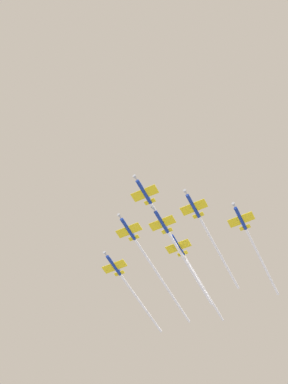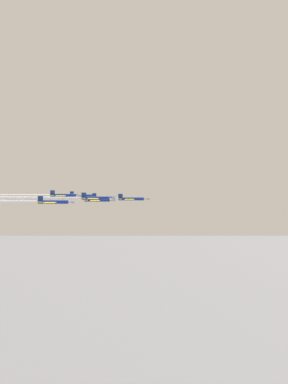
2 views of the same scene
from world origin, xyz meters
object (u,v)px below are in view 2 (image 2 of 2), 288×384
Objects in this scene: jet_port_inner at (76,198)px; jet_lead at (93,199)px; jet_port_outer at (64,200)px; jet_starboard_outer at (57,196)px; jet_port_trail at (32,195)px; jet_starboard_inner at (50,198)px; jet_center_rear at (20,202)px.

jet_lead is at bearing 36.89° from jet_port_inner.
jet_starboard_outer reaches higher than jet_port_outer.
jet_port_trail is (-13.50, 13.79, 1.63)m from jet_port_inner.
jet_starboard_inner reaches higher than jet_center_rear.
jet_port_outer is at bearing 20.71° from jet_starboard_outer.
jet_starboard_outer is at bearing -179.83° from jet_center_rear.
jet_starboard_inner is 37.07m from jet_starboard_outer.
jet_starboard_inner is at bearing -47.99° from jet_lead.
jet_center_rear is (-48.30, -4.76, 0.22)m from jet_starboard_outer.
jet_port_outer is at bearing 159.60° from jet_center_rear.
jet_starboard_outer is (11.00, 12.41, 0.34)m from jet_port_inner.
jet_port_inner is at bearing 42.98° from jet_starboard_outer.
jet_port_inner is 0.83× the size of jet_starboard_inner.
jet_lead is 1.14× the size of jet_port_inner.
jet_starboard_outer reaches higher than jet_port_inner.
jet_port_inner is 0.96× the size of jet_port_outer.
jet_lead is 1.12× the size of jet_port_trail.
jet_port_outer is at bearing 90.00° from jet_port_trail.
jet_port_outer is 25.90m from jet_center_rear.
jet_port_inner is 12.32m from jet_port_outer.
jet_port_inner is 24.69m from jet_starboard_inner.
jet_lead is at bearing 132.01° from jet_starboard_inner.
jet_port_trail is (11.07, 11.75, 0.39)m from jet_starboard_inner.
jet_center_rear is at bearing -39.87° from jet_lead.
jet_port_inner is 19.37m from jet_port_trail.
jet_center_rear is at bearing 9.03° from jet_port_trail.
jet_center_rear is 0.93× the size of jet_port_trail.
jet_center_rear is at bearing -17.04° from jet_port_inner.
jet_starboard_outer is at bearing -159.29° from jet_port_outer.
jet_starboard_inner is at bearing 10.79° from jet_starboard_outer.
jet_starboard_inner is 12.42m from jet_port_outer.
jet_port_inner is 0.98× the size of jet_port_trail.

